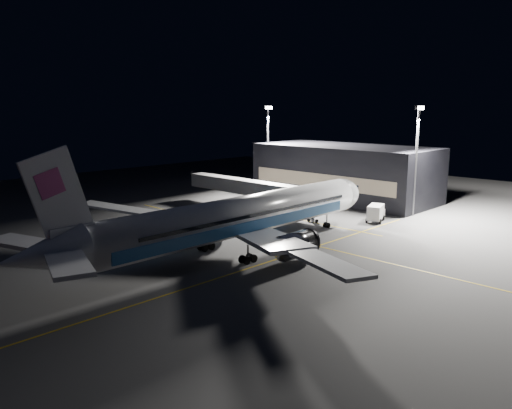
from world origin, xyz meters
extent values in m
plane|color=#4C4C4F|center=(0.00, 0.00, 0.00)|extent=(200.00, 200.00, 0.00)
cube|color=gold|center=(10.00, 0.00, 0.01)|extent=(0.25, 80.00, 0.01)
cube|color=gold|center=(0.00, -6.00, 0.01)|extent=(70.00, 0.25, 0.01)
cube|color=gold|center=(22.00, 10.00, 0.01)|extent=(0.25, 40.00, 0.01)
cylinder|color=silver|center=(0.00, 0.00, 5.30)|extent=(48.00, 5.60, 5.60)
ellipsoid|color=silver|center=(24.00, 0.00, 5.30)|extent=(8.96, 5.60, 5.60)
cube|color=black|center=(26.30, 0.00, 6.30)|extent=(2.20, 3.40, 0.90)
cone|color=silver|center=(-28.50, 0.00, 5.60)|extent=(9.00, 5.49, 5.49)
cube|color=#1F5291|center=(-1.00, 2.78, 4.40)|extent=(42.24, 0.25, 1.50)
cube|color=#1F5291|center=(-1.00, -2.78, 4.40)|extent=(42.24, 0.25, 1.50)
cube|color=silver|center=(-2.50, 8.00, 3.70)|extent=(11.36, 15.23, 1.53)
cube|color=silver|center=(-2.50, -8.00, 3.70)|extent=(11.36, 15.23, 1.53)
cube|color=silver|center=(-7.50, 20.50, 4.57)|extent=(8.57, 13.22, 1.31)
cube|color=silver|center=(-7.50, -20.50, 4.57)|extent=(8.57, 13.22, 1.31)
cube|color=silver|center=(-28.00, 5.20, 5.90)|extent=(6.20, 9.67, 0.45)
cube|color=silver|center=(-28.00, -5.20, 5.90)|extent=(6.20, 9.67, 0.45)
cube|color=white|center=(-26.20, 0.00, 11.50)|extent=(7.53, 0.40, 10.28)
cube|color=#CF4696|center=(-27.00, 0.00, 12.90)|extent=(3.22, 0.55, 3.22)
cylinder|color=#B7B7BF|center=(1.20, 9.00, 2.55)|extent=(5.60, 3.40, 3.40)
cylinder|color=#B7B7BF|center=(1.20, -9.00, 2.55)|extent=(5.60, 3.40, 3.40)
cylinder|color=#9999A0|center=(20.50, 0.00, 1.25)|extent=(0.26, 0.26, 2.50)
cylinder|color=black|center=(20.50, 0.00, 0.45)|extent=(0.90, 0.70, 0.90)
cylinder|color=#9999A0|center=(-3.00, 4.30, 1.25)|extent=(0.26, 0.26, 2.50)
cylinder|color=#9999A0|center=(-3.00, -4.30, 1.25)|extent=(0.26, 0.26, 2.50)
cylinder|color=black|center=(-3.00, 4.30, 0.55)|extent=(1.10, 1.60, 1.10)
cylinder|color=black|center=(-3.00, -4.30, 0.55)|extent=(1.10, 1.60, 1.10)
cube|color=black|center=(46.00, 14.00, 6.00)|extent=(18.00, 40.00, 12.00)
cube|color=brown|center=(36.95, 14.00, 5.00)|extent=(0.15, 36.00, 3.00)
cube|color=#B2B2B7|center=(22.00, 20.05, 4.60)|extent=(3.00, 33.90, 2.80)
cube|color=#B2B2B7|center=(22.00, 4.20, 4.60)|extent=(3.60, 3.20, 3.40)
cylinder|color=#9999A0|center=(22.00, 4.20, 1.55)|extent=(0.70, 0.70, 3.10)
cylinder|color=black|center=(22.00, 3.30, 0.35)|extent=(0.70, 0.30, 0.70)
cylinder|color=black|center=(22.00, 5.10, 0.35)|extent=(0.70, 0.30, 0.70)
cylinder|color=#59595E|center=(40.00, 32.00, 10.00)|extent=(0.44, 0.44, 20.00)
cube|color=#59595E|center=(40.00, 32.00, 20.30)|extent=(2.40, 0.50, 0.80)
cube|color=white|center=(40.00, 31.65, 20.30)|extent=(2.20, 0.15, 0.60)
cylinder|color=#59595E|center=(40.00, -6.00, 10.00)|extent=(0.44, 0.44, 20.00)
cube|color=#59595E|center=(40.00, -6.00, 20.30)|extent=(2.40, 0.50, 0.80)
cube|color=white|center=(40.00, -6.35, 20.30)|extent=(2.20, 0.15, 0.60)
cube|color=silver|center=(30.36, -3.61, 1.78)|extent=(5.10, 3.72, 2.53)
cube|color=silver|center=(32.95, -2.67, 1.09)|extent=(2.47, 2.68, 1.38)
cube|color=black|center=(32.95, -2.67, 1.67)|extent=(1.96, 2.31, 0.57)
cylinder|color=black|center=(31.46, -1.93, 0.46)|extent=(0.96, 0.58, 0.92)
cylinder|color=black|center=(32.28, -4.19, 0.46)|extent=(0.96, 0.58, 0.92)
cylinder|color=black|center=(28.44, -3.02, 0.46)|extent=(0.96, 0.58, 0.92)
cylinder|color=black|center=(29.25, -5.29, 0.46)|extent=(0.96, 0.58, 0.92)
cube|color=black|center=(-0.81, 14.92, 0.80)|extent=(2.95, 2.39, 1.17)
cube|color=black|center=(-0.81, 14.92, 1.54)|extent=(1.37, 1.37, 0.64)
sphere|color=#FFF2CC|center=(-1.02, 13.96, 0.80)|extent=(0.28, 0.28, 0.28)
sphere|color=#FFF2CC|center=(-0.03, 14.33, 0.80)|extent=(0.28, 0.28, 0.28)
cylinder|color=black|center=(-0.24, 16.10, 0.32)|extent=(0.68, 0.44, 0.64)
cylinder|color=black|center=(0.40, 14.41, 0.32)|extent=(0.68, 0.44, 0.64)
cylinder|color=black|center=(-2.03, 15.43, 0.32)|extent=(0.68, 0.44, 0.64)
cylinder|color=black|center=(-1.39, 13.74, 0.32)|extent=(0.68, 0.44, 0.64)
cone|color=orange|center=(-4.94, 8.39, 0.30)|extent=(0.40, 0.40, 0.60)
cone|color=orange|center=(6.00, 9.57, 0.33)|extent=(0.44, 0.44, 0.66)
cone|color=orange|center=(-3.47, 12.41, 0.28)|extent=(0.37, 0.37, 0.55)
camera|label=1|loc=(-48.07, -49.57, 20.46)|focal=35.00mm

